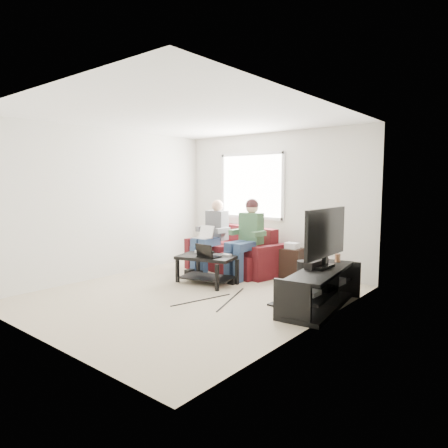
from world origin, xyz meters
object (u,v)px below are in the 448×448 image
(sofa, at_px, (238,255))
(subwoofer, at_px, (305,278))
(tv, at_px, (325,235))
(tv_stand, at_px, (321,291))
(coffee_table, at_px, (207,263))
(end_table, at_px, (292,262))

(sofa, distance_m, subwoofer, 1.87)
(tv, height_order, subwoofer, tv)
(sofa, height_order, subwoofer, sofa)
(sofa, relative_size, tv_stand, 1.19)
(coffee_table, bearing_deg, tv_stand, -0.44)
(tv, xyz_separation_m, end_table, (-1.15, 1.16, -0.70))
(sofa, relative_size, end_table, 3.13)
(coffee_table, bearing_deg, subwoofer, 13.14)
(subwoofer, bearing_deg, end_table, 129.22)
(tv_stand, bearing_deg, tv, 91.47)
(coffee_table, relative_size, end_table, 1.69)
(tv, distance_m, subwoofer, 0.90)
(end_table, bearing_deg, coffee_table, -125.72)
(sofa, xyz_separation_m, end_table, (1.04, 0.20, -0.03))
(tv_stand, height_order, subwoofer, same)
(tv_stand, distance_m, tv, 0.76)
(tv_stand, xyz_separation_m, end_table, (-1.16, 1.26, 0.04))
(sofa, height_order, tv, tv)
(end_table, bearing_deg, subwoofer, -50.78)
(subwoofer, distance_m, end_table, 1.12)
(sofa, distance_m, tv, 2.48)
(tv, relative_size, subwoofer, 2.10)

